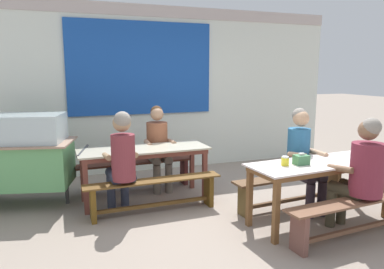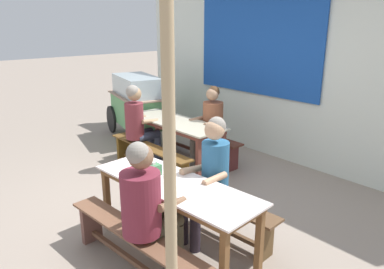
{
  "view_description": "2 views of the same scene",
  "coord_description": "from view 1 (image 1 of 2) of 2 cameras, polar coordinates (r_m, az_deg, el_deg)",
  "views": [
    {
      "loc": [
        -1.78,
        -3.79,
        1.77
      ],
      "look_at": [
        -0.2,
        0.58,
        0.96
      ],
      "focal_mm": 33.74,
      "sensor_mm": 36.0,
      "label": 1
    },
    {
      "loc": [
        3.59,
        -2.47,
        2.23
      ],
      "look_at": [
        0.12,
        0.55,
        0.8
      ],
      "focal_mm": 34.46,
      "sensor_mm": 36.0,
      "label": 2
    }
  ],
  "objects": [
    {
      "name": "tissue_box",
      "position": [
        4.25,
        16.88,
        -3.82
      ],
      "size": [
        0.16,
        0.12,
        0.13
      ],
      "color": "#427F50",
      "rests_on": "dining_table_near"
    },
    {
      "name": "bench_near_back",
      "position": [
        4.96,
        15.49,
        -7.84
      ],
      "size": [
        1.72,
        0.39,
        0.43
      ],
      "color": "brown",
      "rests_on": "ground_plane"
    },
    {
      "name": "person_center_facing",
      "position": [
        5.48,
        -5.37,
        -1.3
      ],
      "size": [
        0.44,
        0.55,
        1.27
      ],
      "color": "#675E53",
      "rests_on": "ground_plane"
    },
    {
      "name": "person_near_front",
      "position": [
        4.28,
        25.26,
        -5.05
      ],
      "size": [
        0.49,
        0.59,
        1.31
      ],
      "color": "#413B2A",
      "rests_on": "ground_plane"
    },
    {
      "name": "person_right_near_table",
      "position": [
        4.83,
        17.03,
        -2.97
      ],
      "size": [
        0.41,
        0.58,
        1.31
      ],
      "color": "#2A222B",
      "rests_on": "ground_plane"
    },
    {
      "name": "bench_far_back",
      "position": [
        5.56,
        -8.76,
        -5.6
      ],
      "size": [
        1.78,
        0.29,
        0.43
      ],
      "color": "#542A1D",
      "rests_on": "ground_plane"
    },
    {
      "name": "food_cart",
      "position": [
        5.27,
        -26.17,
        -2.68
      ],
      "size": [
        1.89,
        1.15,
        1.23
      ],
      "color": "#5EA563",
      "rests_on": "ground_plane"
    },
    {
      "name": "ground_plane",
      "position": [
        4.55,
        4.98,
        -13.03
      ],
      "size": [
        40.0,
        40.0,
        0.0
      ],
      "primitive_type": "plane",
      "color": "gray"
    },
    {
      "name": "backdrop_wall",
      "position": [
        6.58,
        -4.39,
        7.72
      ],
      "size": [
        6.59,
        0.23,
        2.9
      ],
      "color": "silver",
      "rests_on": "ground_plane"
    },
    {
      "name": "bench_far_front",
      "position": [
        4.63,
        -6.03,
        -8.97
      ],
      "size": [
        1.75,
        0.28,
        0.43
      ],
      "color": "brown",
      "rests_on": "ground_plane"
    },
    {
      "name": "person_left_back_turned",
      "position": [
        4.5,
        -11.03,
        -3.54
      ],
      "size": [
        0.42,
        0.58,
        1.31
      ],
      "color": "#2F3548",
      "rests_on": "ground_plane"
    },
    {
      "name": "dining_table_far",
      "position": [
        4.99,
        -7.62,
        -3.04
      ],
      "size": [
        1.78,
        0.66,
        0.74
      ],
      "color": "#B8B299",
      "rests_on": "ground_plane"
    },
    {
      "name": "bench_near_front",
      "position": [
        4.28,
        24.34,
        -11.29
      ],
      "size": [
        1.74,
        0.39,
        0.43
      ],
      "color": "brown",
      "rests_on": "ground_plane"
    },
    {
      "name": "dining_table_near",
      "position": [
        4.5,
        19.84,
        -5.0
      ],
      "size": [
        1.87,
        0.75,
        0.74
      ],
      "color": "silver",
      "rests_on": "ground_plane"
    },
    {
      "name": "condiment_jar",
      "position": [
        4.16,
        14.51,
        -4.08
      ],
      "size": [
        0.08,
        0.08,
        0.1
      ],
      "color": "yellow",
      "rests_on": "dining_table_near"
    }
  ]
}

